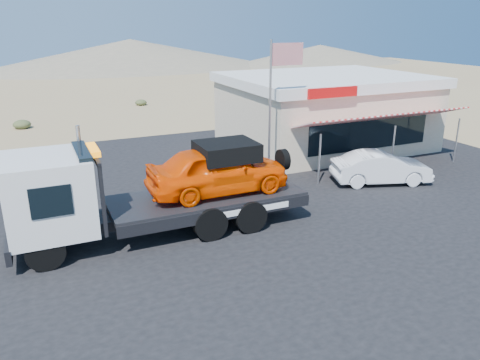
{
  "coord_description": "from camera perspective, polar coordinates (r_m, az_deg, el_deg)",
  "views": [
    {
      "loc": [
        -4.46,
        -12.75,
        6.72
      ],
      "look_at": [
        1.83,
        1.18,
        1.5
      ],
      "focal_mm": 35.0,
      "sensor_mm": 36.0,
      "label": 1
    }
  ],
  "objects": [
    {
      "name": "ground",
      "position": [
        15.09,
        -4.52,
        -7.66
      ],
      "size": [
        120.0,
        120.0,
        0.0
      ],
      "primitive_type": "plane",
      "color": "#987D56",
      "rests_on": "ground"
    },
    {
      "name": "asphalt_lot",
      "position": [
        18.3,
        -1.85,
        -2.67
      ],
      "size": [
        32.0,
        24.0,
        0.02
      ],
      "primitive_type": "cube",
      "color": "black",
      "rests_on": "ground"
    },
    {
      "name": "tow_truck",
      "position": [
        15.32,
        -10.29,
        -0.63
      ],
      "size": [
        9.39,
        2.79,
        3.14
      ],
      "color": "black",
      "rests_on": "asphalt_lot"
    },
    {
      "name": "white_sedan",
      "position": [
        21.07,
        16.82,
        1.45
      ],
      "size": [
        4.43,
        2.69,
        1.38
      ],
      "primitive_type": "imported",
      "rotation": [
        0.0,
        0.0,
        1.25
      ],
      "color": "silver",
      "rests_on": "asphalt_lot"
    },
    {
      "name": "jerky_store",
      "position": [
        26.8,
        10.21,
        8.4
      ],
      "size": [
        10.4,
        9.97,
        3.9
      ],
      "color": "#BFAF91",
      "rests_on": "asphalt_lot"
    },
    {
      "name": "flagpole",
      "position": [
        19.87,
        4.31,
        10.25
      ],
      "size": [
        1.55,
        0.1,
        6.0
      ],
      "color": "#99999E",
      "rests_on": "asphalt_lot"
    }
  ]
}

